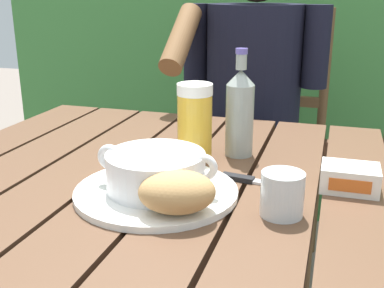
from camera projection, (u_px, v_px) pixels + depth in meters
dining_table at (211, 218)px, 0.98m from camera, size 1.25×0.93×0.73m
chair_near_diner at (258, 148)px, 1.86m from camera, size 0.49×0.47×1.03m
person_eating at (250, 100)px, 1.61m from camera, size 0.48×0.47×1.26m
serving_plate at (156, 192)px, 0.87m from camera, size 0.30×0.30×0.01m
soup_bowl at (156, 170)px, 0.86m from camera, size 0.23×0.18×0.08m
bread_roll at (177, 192)px, 0.77m from camera, size 0.15×0.13×0.07m
beer_glass at (195, 122)px, 1.03m from camera, size 0.08×0.08×0.17m
beer_bottle at (240, 111)px, 1.05m from camera, size 0.06×0.06×0.24m
water_glass_small at (282, 194)px, 0.78m from camera, size 0.07×0.07×0.07m
butter_tub at (350, 178)px, 0.89m from camera, size 0.10×0.08×0.05m
table_knife at (252, 180)px, 0.92m from camera, size 0.16×0.04×0.01m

